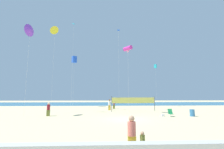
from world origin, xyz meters
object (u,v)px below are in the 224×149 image
at_px(folding_beach_chair, 171,113).
at_px(kite_magenta_tube, 128,49).
at_px(kite_cyan_box, 155,66).
at_px(kite_cyan_diamond, 74,26).
at_px(mother_figure, 132,133).
at_px(kite_blue_diamond, 119,33).
at_px(beachgoer_maroon_shirt, 48,109).
at_px(kite_yellow_delta, 55,31).
at_px(kite_violet_delta, 30,30).
at_px(beachgoer_plum_shirt, 114,104).
at_px(trash_barrel, 192,113).
at_px(toddler_figure, 143,142).
at_px(beachgoer_white_shirt, 109,104).
at_px(volleyball_net, 134,101).
at_px(kite_blue_box, 74,60).
at_px(beach_handbag, 163,115).

height_order(folding_beach_chair, kite_magenta_tube, kite_magenta_tube).
height_order(kite_cyan_box, kite_cyan_diamond, kite_cyan_diamond).
height_order(mother_figure, kite_blue_diamond, kite_blue_diamond).
relative_size(beachgoer_maroon_shirt, kite_yellow_delta, 0.12).
bearing_deg(folding_beach_chair, kite_violet_delta, -142.71).
xyz_separation_m(beachgoer_plum_shirt, kite_blue_diamond, (0.65, -3.56, 12.60)).
height_order(trash_barrel, kite_cyan_diamond, kite_cyan_diamond).
xyz_separation_m(toddler_figure, trash_barrel, (8.93, 11.68, -0.09)).
distance_m(beachgoer_plum_shirt, kite_yellow_delta, 16.43).
bearing_deg(kite_magenta_tube, kite_yellow_delta, 173.41).
xyz_separation_m(kite_cyan_box, kite_cyan_diamond, (-17.67, -8.59, 5.74)).
relative_size(beachgoer_white_shirt, kite_cyan_box, 0.19).
xyz_separation_m(folding_beach_chair, kite_magenta_tube, (-4.51, 3.62, 9.00)).
bearing_deg(volleyball_net, beachgoer_plum_shirt, 119.51).
relative_size(beachgoer_white_shirt, kite_blue_diamond, 0.13).
height_order(beachgoer_maroon_shirt, kite_cyan_box, kite_cyan_box).
distance_m(kite_cyan_box, kite_blue_diamond, 13.88).
relative_size(beachgoer_maroon_shirt, kite_cyan_box, 0.17).
bearing_deg(mother_figure, volleyball_net, 88.13).
xyz_separation_m(folding_beach_chair, kite_violet_delta, (-17.76, 1.09, 10.51)).
relative_size(folding_beach_chair, kite_cyan_box, 0.09).
relative_size(mother_figure, folding_beach_chair, 1.81).
relative_size(trash_barrel, kite_cyan_diamond, 0.05).
relative_size(beachgoer_plum_shirt, kite_blue_box, 0.15).
distance_m(mother_figure, kite_violet_delta, 19.58).
xyz_separation_m(beachgoer_white_shirt, kite_yellow_delta, (-8.75, -3.58, 11.62)).
height_order(beachgoer_plum_shirt, folding_beach_chair, beachgoer_plum_shirt).
height_order(mother_figure, kite_magenta_tube, kite_magenta_tube).
relative_size(beachgoer_maroon_shirt, kite_violet_delta, 0.14).
bearing_deg(kite_blue_diamond, kite_violet_delta, -151.75).
bearing_deg(toddler_figure, kite_blue_box, 89.69).
height_order(beach_handbag, kite_cyan_box, kite_cyan_box).
height_order(beachgoer_plum_shirt, volleyball_net, volleyball_net).
bearing_deg(folding_beach_chair, beach_handbag, -142.38).
relative_size(mother_figure, kite_cyan_diamond, 0.10).
height_order(beach_handbag, kite_magenta_tube, kite_magenta_tube).
xyz_separation_m(beachgoer_maroon_shirt, volleyball_net, (11.53, 5.07, 0.75)).
bearing_deg(kite_magenta_tube, toddler_figure, -96.40).
height_order(toddler_figure, kite_blue_box, kite_blue_box).
height_order(mother_figure, kite_blue_box, kite_blue_box).
distance_m(trash_barrel, kite_cyan_box, 19.01).
bearing_deg(trash_barrel, toddler_figure, -127.40).
xyz_separation_m(beach_handbag, kite_cyan_box, (4.96, 16.77, 9.21)).
distance_m(folding_beach_chair, beach_handbag, 0.99).
height_order(mother_figure, beach_handbag, mother_figure).
relative_size(kite_blue_box, kite_blue_diamond, 0.80).
distance_m(mother_figure, trash_barrel, 14.91).
bearing_deg(kite_blue_diamond, trash_barrel, -42.57).
distance_m(beachgoer_maroon_shirt, kite_yellow_delta, 12.39).
relative_size(beach_handbag, kite_violet_delta, 0.03).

